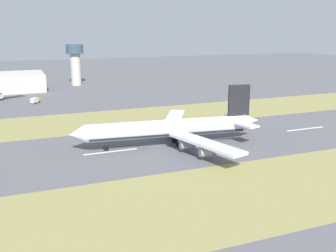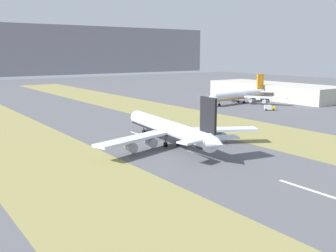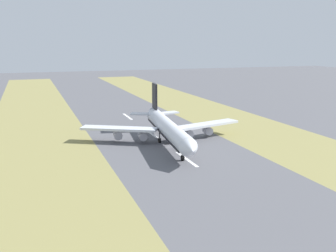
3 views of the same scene
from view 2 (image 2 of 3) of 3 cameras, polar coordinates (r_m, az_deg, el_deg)
ground_plane at (r=148.90m, az=-0.59°, el=-2.41°), size 800.00×800.00×0.00m
grass_median_west at (r=129.56m, az=-17.27°, el=-4.89°), size 40.00×600.00×0.01m
grass_median_east at (r=177.78m, az=11.43°, el=-0.47°), size 40.00×600.00×0.01m
centreline_dash_near at (r=104.96m, az=19.79°, el=-8.68°), size 1.20×18.00×0.01m
centreline_dash_mid at (r=130.69m, az=5.32°, el=-4.31°), size 1.20×18.00×0.01m
centreline_dash_far at (r=162.30m, az=-3.87°, el=-1.34°), size 1.20×18.00×0.01m
airplane_main_jet at (r=142.68m, az=0.36°, el=-0.51°), size 63.67×67.17×20.20m
terminal_building at (r=305.43m, az=15.07°, el=4.97°), size 36.00×101.80×10.85m
airplane_parked_apron at (r=267.96m, az=10.46°, el=4.45°), size 62.27×58.99×18.73m
service_truck at (r=238.93m, az=14.48°, el=2.61°), size 6.13×5.35×3.10m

